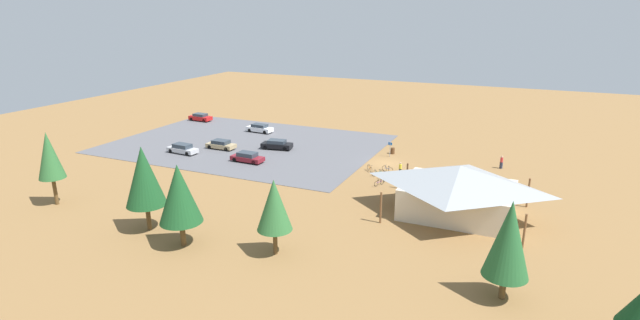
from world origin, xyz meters
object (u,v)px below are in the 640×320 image
(visitor_at_bikes, at_px, (501,162))
(visitor_by_pavilion, at_px, (400,168))
(pine_east, at_px, (509,239))
(bicycle_teal_edge_north, at_px, (378,173))
(lot_sign, at_px, (390,147))
(pine_center, at_px, (274,205))
(car_white_end_stall, at_px, (260,128))
(car_black_far_end, at_px, (277,144))
(car_silver_mid_lot, at_px, (182,149))
(bicycle_red_edge_south, at_px, (465,180))
(pine_midwest, at_px, (144,176))
(bicycle_white_yard_front, at_px, (382,178))
(pine_mideast, at_px, (179,194))
(bicycle_purple_back_row, at_px, (379,183))
(bike_pavilion, at_px, (459,188))
(trash_bin, at_px, (393,151))
(bicycle_blue_trailside, at_px, (388,169))
(bicycle_orange_yard_right, at_px, (370,168))
(pine_west, at_px, (49,156))
(car_tan_inner_stall, at_px, (221,144))
(bicycle_black_near_sign, at_px, (500,188))
(car_maroon_aisle_side, at_px, (247,157))
(car_red_by_curb, at_px, (200,117))
(bicycle_silver_by_bin, at_px, (512,194))

(visitor_at_bikes, distance_m, visitor_by_pavilion, 13.91)
(pine_east, xyz_separation_m, bicycle_teal_edge_north, (16.28, -22.47, -4.24))
(lot_sign, xyz_separation_m, pine_center, (0.75, 31.87, 3.02))
(car_white_end_stall, bearing_deg, car_black_far_end, 133.90)
(car_silver_mid_lot, bearing_deg, bicycle_red_edge_south, -174.60)
(pine_midwest, height_order, pine_center, pine_midwest)
(visitor_at_bikes, bearing_deg, bicycle_white_yard_front, 40.60)
(pine_center, xyz_separation_m, bicycle_red_edge_south, (-12.10, -24.94, -4.04))
(pine_mideast, relative_size, visitor_by_pavilion, 4.50)
(bicycle_teal_edge_north, height_order, bicycle_purple_back_row, bicycle_teal_edge_north)
(bike_pavilion, xyz_separation_m, lot_sign, (11.94, -17.16, -1.50))
(trash_bin, height_order, pine_midwest, pine_midwest)
(bicycle_blue_trailside, distance_m, bicycle_orange_yard_right, 2.29)
(pine_west, height_order, bicycle_orange_yard_right, pine_west)
(bicycle_purple_back_row, bearing_deg, car_white_end_stall, -32.81)
(car_silver_mid_lot, relative_size, car_tan_inner_stall, 1.09)
(bike_pavilion, height_order, bicycle_purple_back_row, bike_pavilion)
(pine_midwest, relative_size, pine_mideast, 1.09)
(bicycle_black_near_sign, height_order, visitor_by_pavilion, visitor_by_pavilion)
(pine_west, bearing_deg, bicycle_black_near_sign, -151.27)
(car_maroon_aisle_side, bearing_deg, car_silver_mid_lot, 0.91)
(bicycle_orange_yard_right, relative_size, car_red_by_curb, 0.33)
(pine_midwest, bearing_deg, bicycle_teal_edge_north, -122.24)
(pine_mideast, relative_size, car_tan_inner_stall, 1.70)
(pine_midwest, xyz_separation_m, car_black_far_end, (2.52, -29.40, -4.53))
(pine_mideast, relative_size, bicycle_purple_back_row, 4.74)
(bicycle_purple_back_row, bearing_deg, visitor_at_bikes, -134.66)
(car_maroon_aisle_side, bearing_deg, pine_west, 63.73)
(visitor_by_pavilion, bearing_deg, bike_pavilion, 130.64)
(pine_midwest, distance_m, bicycle_teal_edge_north, 28.55)
(bicycle_purple_back_row, bearing_deg, bike_pavilion, 152.30)
(pine_midwest, relative_size, car_silver_mid_lot, 1.70)
(pine_east, relative_size, bicycle_black_near_sign, 4.23)
(car_maroon_aisle_side, bearing_deg, visitor_at_bikes, -160.62)
(pine_west, bearing_deg, car_silver_mid_lot, -88.90)
(pine_mideast, height_order, visitor_by_pavilion, pine_mideast)
(pine_east, distance_m, car_tan_inner_stall, 48.46)
(bicycle_silver_by_bin, bearing_deg, visitor_by_pavilion, -9.55)
(pine_mideast, distance_m, bicycle_teal_edge_north, 27.36)
(bicycle_blue_trailside, bearing_deg, bicycle_silver_by_bin, 169.79)
(lot_sign, xyz_separation_m, bicycle_black_near_sign, (-15.35, 8.20, -1.02))
(car_maroon_aisle_side, height_order, car_white_end_stall, car_white_end_stall)
(bicycle_black_near_sign, xyz_separation_m, car_white_end_stall, (39.59, -13.20, 0.36))
(lot_sign, distance_m, car_maroon_aisle_side, 19.95)
(bicycle_black_near_sign, bearing_deg, bicycle_white_yard_front, 8.67)
(bike_pavilion, distance_m, bicycle_teal_edge_north, 14.02)
(bike_pavilion, bearing_deg, pine_east, 111.08)
(bike_pavilion, bearing_deg, bicycle_blue_trailside, -45.29)
(car_silver_mid_lot, bearing_deg, car_black_far_end, -146.34)
(car_black_far_end, distance_m, car_tan_inner_stall, 8.35)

